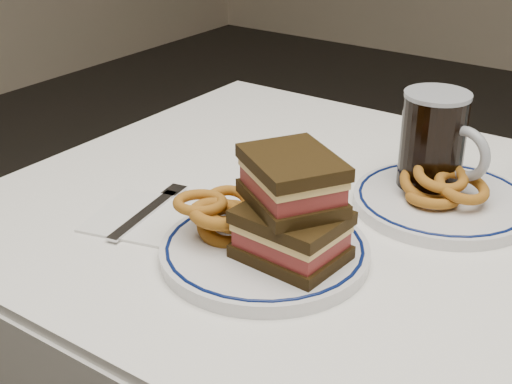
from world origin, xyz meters
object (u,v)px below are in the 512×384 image
Objects in this scene: main_plate at (265,250)px; far_plate at (442,201)px; reuben_sandwich at (292,208)px; beer_mug at (434,145)px.

main_plate is 1.04× the size of far_plate.
far_plate is (0.09, 0.26, -0.07)m from reuben_sandwich.
beer_mug is (0.10, 0.29, 0.07)m from main_plate.
reuben_sandwich is at bearing -109.57° from far_plate.
main_plate is at bearing -116.23° from far_plate.
beer_mug is 0.08m from far_plate.
far_plate is at bearing -40.12° from beer_mug.
reuben_sandwich is at bearing 4.17° from main_plate.
far_plate is at bearing 63.77° from main_plate.
far_plate is (0.03, -0.03, -0.07)m from beer_mug.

